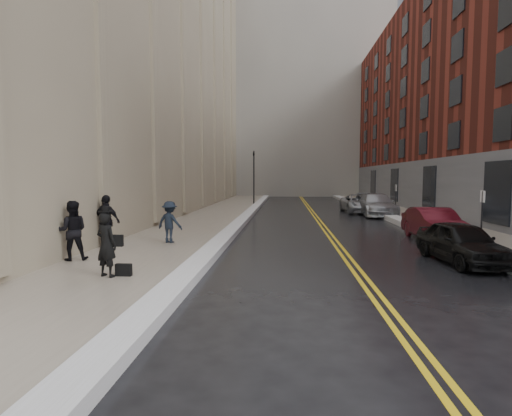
% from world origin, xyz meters
% --- Properties ---
extents(ground, '(160.00, 160.00, 0.00)m').
position_xyz_m(ground, '(0.00, 0.00, 0.00)').
color(ground, black).
rests_on(ground, ground).
extents(sidewalk_left, '(4.00, 64.00, 0.15)m').
position_xyz_m(sidewalk_left, '(-4.50, 16.00, 0.07)').
color(sidewalk_left, gray).
rests_on(sidewalk_left, ground).
extents(sidewalk_right, '(3.00, 64.00, 0.15)m').
position_xyz_m(sidewalk_right, '(9.00, 16.00, 0.07)').
color(sidewalk_right, gray).
rests_on(sidewalk_right, ground).
extents(lane_stripe_a, '(0.12, 64.00, 0.01)m').
position_xyz_m(lane_stripe_a, '(2.38, 16.00, 0.00)').
color(lane_stripe_a, gold).
rests_on(lane_stripe_a, ground).
extents(lane_stripe_b, '(0.12, 64.00, 0.01)m').
position_xyz_m(lane_stripe_b, '(2.62, 16.00, 0.00)').
color(lane_stripe_b, gold).
rests_on(lane_stripe_b, ground).
extents(snow_ridge_left, '(0.70, 60.80, 0.26)m').
position_xyz_m(snow_ridge_left, '(-2.20, 16.00, 0.13)').
color(snow_ridge_left, white).
rests_on(snow_ridge_left, ground).
extents(snow_ridge_right, '(0.85, 60.80, 0.30)m').
position_xyz_m(snow_ridge_right, '(7.15, 16.00, 0.15)').
color(snow_ridge_right, white).
rests_on(snow_ridge_right, ground).
extents(tower_far_center, '(28.00, 16.00, 52.00)m').
position_xyz_m(tower_far_center, '(1.00, 56.00, 26.00)').
color(tower_far_center, gray).
rests_on(tower_far_center, ground).
extents(tower_far_right, '(22.00, 18.00, 44.00)m').
position_xyz_m(tower_far_right, '(14.00, 66.00, 22.00)').
color(tower_far_right, slate).
rests_on(tower_far_right, ground).
extents(tower_far_left, '(22.00, 18.00, 60.00)m').
position_xyz_m(tower_far_left, '(-12.00, 72.00, 30.00)').
color(tower_far_left, slate).
rests_on(tower_far_left, ground).
extents(traffic_signal, '(0.18, 0.15, 5.20)m').
position_xyz_m(traffic_signal, '(-2.60, 30.00, 3.08)').
color(traffic_signal, black).
rests_on(traffic_signal, ground).
extents(parking_sign_near, '(0.06, 0.35, 2.23)m').
position_xyz_m(parking_sign_near, '(7.90, 8.00, 1.36)').
color(parking_sign_near, black).
rests_on(parking_sign_near, ground).
extents(parking_sign_far, '(0.06, 0.35, 2.23)m').
position_xyz_m(parking_sign_far, '(7.90, 20.00, 1.36)').
color(parking_sign_far, black).
rests_on(parking_sign_far, ground).
extents(car_black, '(1.95, 4.04, 1.33)m').
position_xyz_m(car_black, '(5.99, 5.21, 0.66)').
color(car_black, black).
rests_on(car_black, ground).
extents(car_maroon, '(1.61, 4.33, 1.41)m').
position_xyz_m(car_maroon, '(6.80, 9.83, 0.71)').
color(car_maroon, '#440C14').
rests_on(car_maroon, ground).
extents(car_silver_near, '(2.23, 5.45, 1.58)m').
position_xyz_m(car_silver_near, '(6.80, 20.87, 0.79)').
color(car_silver_near, '#A3A5AB').
rests_on(car_silver_near, ground).
extents(car_silver_far, '(2.55, 5.14, 1.40)m').
position_xyz_m(car_silver_far, '(6.10, 23.40, 0.70)').
color(car_silver_far, '#A5A7AD').
rests_on(car_silver_far, ground).
extents(pedestrian_main, '(0.72, 0.60, 1.70)m').
position_xyz_m(pedestrian_main, '(-4.22, 2.13, 1.00)').
color(pedestrian_main, black).
rests_on(pedestrian_main, sidewalk_left).
extents(pedestrian_a, '(1.11, 1.00, 1.86)m').
position_xyz_m(pedestrian_a, '(-6.20, 4.06, 1.08)').
color(pedestrian_a, black).
rests_on(pedestrian_a, sidewalk_left).
extents(pedestrian_b, '(1.19, 0.91, 1.64)m').
position_xyz_m(pedestrian_b, '(-4.15, 7.56, 0.97)').
color(pedestrian_b, black).
rests_on(pedestrian_b, sidewalk_left).
extents(pedestrian_c, '(1.22, 0.78, 1.94)m').
position_xyz_m(pedestrian_c, '(-6.12, 6.30, 1.12)').
color(pedestrian_c, black).
rests_on(pedestrian_c, sidewalk_left).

